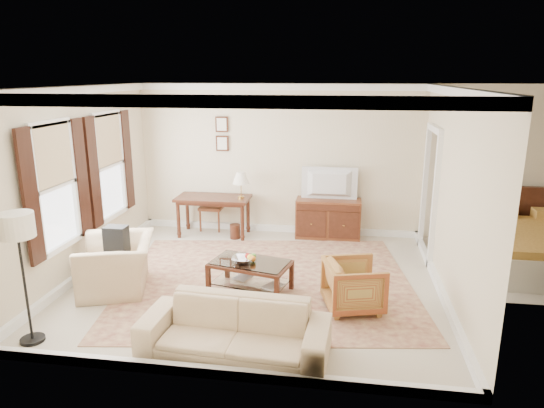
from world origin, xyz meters
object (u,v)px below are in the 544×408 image
(coffee_table, at_px, (250,268))
(writing_desk, at_px, (213,202))
(sofa, at_px, (234,321))
(tv, at_px, (329,174))
(striped_armchair, at_px, (354,283))
(sideboard, at_px, (328,218))
(club_armchair, at_px, (116,256))

(coffee_table, bearing_deg, writing_desk, 116.29)
(writing_desk, relative_size, sofa, 0.67)
(coffee_table, height_order, sofa, sofa)
(tv, bearing_deg, coffee_table, 68.70)
(writing_desk, distance_m, striped_armchair, 3.84)
(sideboard, height_order, club_armchair, club_armchair)
(writing_desk, bearing_deg, sofa, -71.73)
(striped_armchair, bearing_deg, coffee_table, 62.53)
(sofa, bearing_deg, striped_armchair, 48.12)
(sideboard, height_order, coffee_table, sideboard)
(tv, relative_size, sofa, 0.48)
(sideboard, bearing_deg, coffee_table, -111.15)
(coffee_table, xyz_separation_m, sofa, (0.14, -1.62, 0.05))
(tv, height_order, club_armchair, tv)
(writing_desk, bearing_deg, striped_armchair, -45.85)
(writing_desk, bearing_deg, tv, 4.31)
(tv, bearing_deg, writing_desk, 4.31)
(club_armchair, bearing_deg, sofa, 37.33)
(writing_desk, relative_size, tv, 1.40)
(writing_desk, height_order, sofa, sofa)
(sideboard, height_order, tv, tv)
(sideboard, height_order, sofa, sofa)
(striped_armchair, bearing_deg, tv, -6.41)
(sideboard, xyz_separation_m, coffee_table, (-1.01, -2.62, -0.02))
(tv, height_order, sofa, tv)
(writing_desk, height_order, club_armchair, club_armchair)
(writing_desk, relative_size, coffee_table, 1.14)
(tv, relative_size, club_armchair, 0.87)
(striped_armchair, bearing_deg, sideboard, -6.47)
(club_armchair, distance_m, sofa, 2.54)
(sofa, bearing_deg, coffee_table, 98.45)
(sideboard, relative_size, sofa, 0.58)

